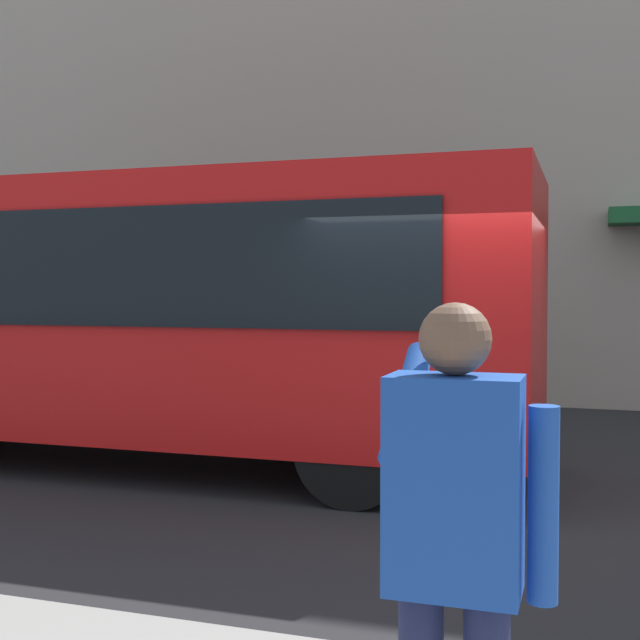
% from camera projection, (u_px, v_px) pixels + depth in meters
% --- Properties ---
extents(ground_plane, '(60.00, 60.00, 0.00)m').
position_uv_depth(ground_plane, '(462.00, 501.00, 7.38)').
color(ground_plane, '#232326').
extents(building_facade_far, '(28.00, 1.55, 12.00)m').
position_uv_depth(building_facade_far, '(527.00, 41.00, 13.61)').
color(building_facade_far, '#A89E8E').
rests_on(building_facade_far, ground_plane).
extents(red_bus, '(9.05, 2.54, 3.08)m').
position_uv_depth(red_bus, '(116.00, 308.00, 9.09)').
color(red_bus, red).
rests_on(red_bus, ground_plane).
extents(pedestrian_photographer, '(0.53, 0.52, 1.70)m').
position_uv_depth(pedestrian_photographer, '(456.00, 536.00, 2.50)').
color(pedestrian_photographer, '#1E2347').
rests_on(pedestrian_photographer, sidewalk_curb).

